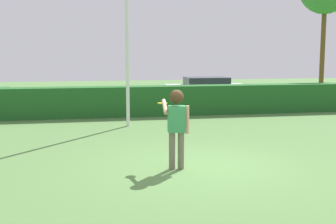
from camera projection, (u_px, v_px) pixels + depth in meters
ground_plane at (201, 167)px, 10.20m from camera, size 60.00×60.00×0.00m
person at (176, 120)px, 9.87m from camera, size 0.56×0.76×1.78m
frisbee at (162, 103)px, 10.34m from camera, size 0.22×0.22×0.03m
lamppost at (127, 26)px, 15.26m from camera, size 0.24×0.24×6.27m
hedge_row at (148, 101)px, 18.21m from camera, size 19.71×0.90×1.20m
parked_car_white at (206, 88)px, 23.53m from camera, size 4.23×1.87×1.25m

